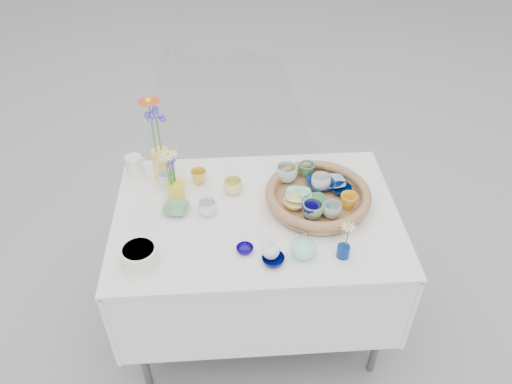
{
  "coord_description": "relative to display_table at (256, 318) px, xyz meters",
  "views": [
    {
      "loc": [
        -0.11,
        -1.63,
        2.25
      ],
      "look_at": [
        0.0,
        0.02,
        0.87
      ],
      "focal_mm": 35.0,
      "sensor_mm": 36.0,
      "label": 1
    }
  ],
  "objects": [
    {
      "name": "tray_ceramic_5",
      "position": [
        0.2,
        0.06,
        0.8
      ],
      "size": [
        0.13,
        0.13,
        0.03
      ],
      "primitive_type": "imported",
      "rotation": [
        0.0,
        0.0,
        -0.15
      ],
      "color": "#8FD7C4",
      "rests_on": "wicker_tray"
    },
    {
      "name": "ground",
      "position": [
        0.0,
        0.0,
        0.0
      ],
      "size": [
        80.0,
        80.0,
        0.0
      ],
      "primitive_type": "plane",
      "color": "#9C9C97"
    },
    {
      "name": "gerbera",
      "position": [
        -0.44,
        0.27,
        1.06
      ],
      "size": [
        0.12,
        0.12,
        0.29
      ],
      "primitive_type": null,
      "rotation": [
        0.0,
        0.0,
        0.12
      ],
      "color": "#D6431C",
      "rests_on": "tall_vase_yellow"
    },
    {
      "name": "loose_ceramic_1",
      "position": [
        -0.1,
        0.15,
        0.8
      ],
      "size": [
        0.1,
        0.1,
        0.07
      ],
      "primitive_type": "imported",
      "rotation": [
        0.0,
        0.0,
        -0.2
      ],
      "color": "#E4D96F",
      "rests_on": "display_table"
    },
    {
      "name": "tray_ceramic_10",
      "position": [
        0.17,
        0.02,
        0.8
      ],
      "size": [
        0.13,
        0.13,
        0.03
      ],
      "primitive_type": "imported",
      "rotation": [
        0.0,
        0.0,
        0.43
      ],
      "color": "#FFD673",
      "rests_on": "wicker_tray"
    },
    {
      "name": "loose_ceramic_5",
      "position": [
        -0.4,
        0.22,
        0.8
      ],
      "size": [
        0.11,
        0.11,
        0.08
      ],
      "primitive_type": "imported",
      "rotation": [
        0.0,
        0.0,
        0.37
      ],
      "color": "silver",
      "rests_on": "display_table"
    },
    {
      "name": "loose_ceramic_3",
      "position": [
        -0.21,
        0.01,
        0.8
      ],
      "size": [
        0.09,
        0.09,
        0.07
      ],
      "primitive_type": "imported",
      "rotation": [
        0.0,
        0.0,
        0.1
      ],
      "color": "silver",
      "rests_on": "display_table"
    },
    {
      "name": "tray_ceramic_2",
      "position": [
        0.41,
        -0.01,
        0.82
      ],
      "size": [
        0.09,
        0.09,
        0.07
      ],
      "primitive_type": "imported",
      "rotation": [
        0.0,
        0.0,
        0.25
      ],
      "color": "gold",
      "rests_on": "wicker_tray"
    },
    {
      "name": "tray_ceramic_12",
      "position": [
        0.26,
        0.23,
        0.82
      ],
      "size": [
        0.09,
        0.09,
        0.07
      ],
      "primitive_type": "imported",
      "rotation": [
        0.0,
        0.0,
        0.31
      ],
      "color": "#37835F",
      "rests_on": "wicker_tray"
    },
    {
      "name": "display_table",
      "position": [
        0.0,
        0.0,
        0.0
      ],
      "size": [
        1.26,
        0.86,
        0.77
      ],
      "primitive_type": null,
      "color": "white",
      "rests_on": "ground"
    },
    {
      "name": "tray_ceramic_9",
      "position": [
        0.23,
        -0.07,
        0.82
      ],
      "size": [
        0.1,
        0.1,
        0.07
      ],
      "primitive_type": "imported",
      "rotation": [
        0.0,
        0.0,
        0.39
      ],
      "color": "#110B6A",
      "rests_on": "wicker_tray"
    },
    {
      "name": "white_pitcher",
      "position": [
        -0.56,
        0.31,
        0.82
      ],
      "size": [
        0.13,
        0.11,
        0.11
      ],
      "primitive_type": null,
      "rotation": [
        0.0,
        0.0,
        0.31
      ],
      "color": "silver",
      "rests_on": "display_table"
    },
    {
      "name": "tray_ceramic_1",
      "position": [
        0.4,
        0.1,
        0.8
      ],
      "size": [
        0.1,
        0.1,
        0.03
      ],
      "primitive_type": "imported",
      "rotation": [
        0.0,
        0.0,
        0.01
      ],
      "color": "#011237",
      "rests_on": "wicker_tray"
    },
    {
      "name": "loose_ceramic_0",
      "position": [
        -0.26,
        0.24,
        0.8
      ],
      "size": [
        0.1,
        0.1,
        0.07
      ],
      "primitive_type": "imported",
      "rotation": [
        0.0,
        0.0,
        0.35
      ],
      "color": "gold",
      "rests_on": "display_table"
    },
    {
      "name": "tray_ceramic_3",
      "position": [
        0.27,
        0.01,
        0.8
      ],
      "size": [
        0.16,
        0.16,
        0.03
      ],
      "primitive_type": "imported",
      "rotation": [
        0.0,
        0.0,
        0.4
      ],
      "color": "#387D54",
      "rests_on": "wicker_tray"
    },
    {
      "name": "loose_ceramic_2",
      "position": [
        -0.35,
        0.03,
        0.78
      ],
      "size": [
        0.14,
        0.14,
        0.03
      ],
      "primitive_type": "imported",
      "rotation": [
        0.0,
        0.0,
        -0.23
      ],
      "color": "#619E71",
      "rests_on": "display_table"
    },
    {
      "name": "tray_ceramic_0",
      "position": [
        0.31,
        0.14,
        0.8
      ],
      "size": [
        0.16,
        0.16,
        0.03
      ],
      "primitive_type": "imported",
      "rotation": [
        0.0,
        0.0,
        0.3
      ],
      "color": "navy",
      "rests_on": "wicker_tray"
    },
    {
      "name": "bud_vase_seafoam",
      "position": [
        0.17,
        -0.26,
        0.82
      ],
      "size": [
        0.14,
        0.14,
        0.11
      ],
      "primitive_type": "imported",
      "rotation": [
        0.0,
        0.0,
        -0.38
      ],
      "color": "#99E6C2",
      "rests_on": "display_table"
    },
    {
      "name": "daisy_posy",
      "position": [
        -0.36,
        0.13,
        0.93
      ],
      "size": [
        0.11,
        0.11,
        0.17
      ],
      "primitive_type": null,
      "rotation": [
        0.0,
        0.0,
        -0.36
      ],
      "color": "white",
      "rests_on": "daisy_cup"
    },
    {
      "name": "wicker_tray",
      "position": [
        0.28,
        0.05,
        0.8
      ],
      "size": [
        0.47,
        0.47,
        0.08
      ],
      "primitive_type": null,
      "color": "brown",
      "rests_on": "display_table"
    },
    {
      "name": "tall_vase_yellow",
      "position": [
        -0.43,
        0.29,
        0.84
      ],
      "size": [
        0.08,
        0.08,
        0.16
      ],
      "primitive_type": "cylinder",
      "rotation": [
        0.0,
        0.0,
        0.02
      ],
      "color": "#F3B953",
      "rests_on": "display_table"
    },
    {
      "name": "loose_ceramic_6",
      "position": [
        0.05,
        -0.29,
        0.78
      ],
      "size": [
        0.09,
        0.09,
        0.03
      ],
      "primitive_type": "imported",
      "rotation": [
        0.0,
        0.0,
        0.03
      ],
      "color": "#020743",
      "rests_on": "display_table"
    },
    {
      "name": "bud_vase_paleblue",
      "position": [
        0.04,
        -0.27,
        0.82
      ],
      "size": [
        0.09,
        0.09,
        0.11
      ],
      "primitive_type": null,
      "rotation": [
        0.0,
        0.0,
        -0.4
      ],
      "color": "white",
      "rests_on": "display_table"
    },
    {
      "name": "hydrangea",
      "position": [
        -0.42,
        0.29,
        1.01
      ],
      "size": [
        0.09,
        0.09,
        0.26
      ],
      "primitive_type": null,
      "rotation": [
        0.0,
        0.0,
        -0.33
      ],
      "color": "#5044C8",
      "rests_on": "tall_vase_yellow"
    },
    {
      "name": "loose_ceramic_4",
      "position": [
        -0.06,
        -0.23,
        0.78
      ],
      "size": [
        0.09,
        0.09,
        0.02
      ],
      "primitive_type": "imported",
      "rotation": [
        0.0,
        0.0,
        -0.26
      ],
      "color": "#0A005C",
      "rests_on": "display_table"
    },
    {
      "name": "tray_ceramic_7",
      "position": [
        0.31,
        0.13,
        0.82
      ],
      "size": [
        0.11,
        0.11,
        0.07
      ],
      "primitive_type": "imported",
      "rotation": [
        0.0,
        0.0,
        -0.3
      ],
      "color": "silver",
      "rests_on": "wicker_tray"
    },
    {
      "name": "fluted_bowl",
      "position": [
        -0.48,
        -0.26,
        0.8
      ],
      "size": [
        0.16,
        0.16,
        0.08
      ],
      "primitive_type": null,
      "rotation": [
        0.0,
        0.0,
        0.08
      ],
      "color": "silver",
      "rests_on": "display_table"
    },
    {
      "name": "daisy_cup",
      "position": [
        -0.36,
        0.13,
        0.81
      ],
      "size": [
        0.09,
        0.09,
        0.09
      ],
      "primitive_type": "cylinder",
      "rotation": [
        0.0,
        0.0,
        -0.08
      ],
      "color": "yellow",
      "rests_on": "display_table"
    },
    {
      "name": "bud_vase_cobalt",
      "position": [
        0.33,
        -0.28,
        0.79
      ],
      "size": [
        0.06,
        0.06,
        0.05
      ],
      "primitive_type": "cylinder",
      "rotation": [
        0.0,
        0.0,
        -0.2
      ],
      "color": "navy",
      "rests_on": "display_table"
    },
    {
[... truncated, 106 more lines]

